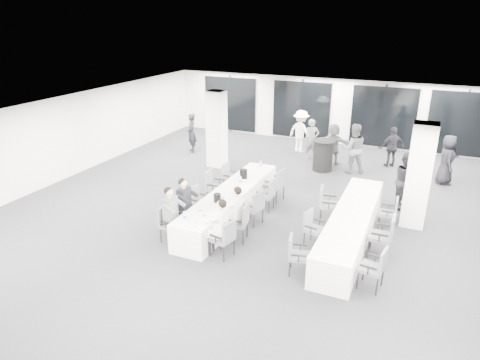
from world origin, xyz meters
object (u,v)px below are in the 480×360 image
object	(u,v)px
chair_main_left_fourth	(214,185)
standing_guest_h	(407,177)
chair_main_left_second	(181,211)
chair_side_right_near	(376,266)
chair_side_left_near	(296,253)
standing_guest_c	(301,129)
chair_main_right_near	(225,237)
chair_main_right_second	(240,220)
chair_side_left_mid	(312,226)
cocktail_table	(323,155)
standing_guest_a	(312,137)
chair_main_left_far	(229,176)
standing_guest_b	(354,145)
chair_main_left_near	(168,221)
chair_side_left_far	(326,202)
standing_guest_f	(333,141)
banquet_table_side	(351,227)
chair_main_right_far	(277,183)
chair_main_right_fourth	(268,193)
chair_main_right_mid	(255,206)
chair_side_right_far	(391,211)
standing_guest_e	(447,157)
ice_bucket_near	(217,198)
chair_side_right_mid	(385,233)
standing_guest_g	(191,131)
ice_bucket_far	(244,174)
standing_guest_d	(393,144)
chair_main_left_mid	(198,199)

from	to	relation	value
chair_main_left_fourth	standing_guest_h	xyz separation A→B (m)	(5.24, 1.98, 0.37)
chair_main_left_second	chair_side_right_near	world-z (taller)	chair_side_right_near
chair_side_left_near	standing_guest_c	bearing A→B (deg)	-176.40
chair_main_left_fourth	chair_main_right_near	distance (m)	3.14
chair_main_right_second	chair_side_left_mid	bearing A→B (deg)	-81.48
cocktail_table	chair_main_right_near	bearing A→B (deg)	-95.14
standing_guest_a	chair_main_left_far	bearing A→B (deg)	-140.73
chair_side_left_mid	standing_guest_b	bearing A→B (deg)	-167.57
chair_main_left_near	standing_guest_b	bearing A→B (deg)	147.83
chair_main_right_near	chair_side_left_near	xyz separation A→B (m)	(1.69, 0.03, -0.03)
chair_side_left_far	standing_guest_f	size ratio (longest dim) A/B	0.55
chair_main_left_second	chair_side_left_mid	bearing A→B (deg)	87.52
banquet_table_side	chair_main_right_far	bearing A→B (deg)	147.77
chair_main_right_fourth	chair_main_right_far	size ratio (longest dim) A/B	0.94
cocktail_table	chair_side_left_mid	distance (m)	5.56
chair_main_right_mid	chair_side_right_far	xyz separation A→B (m)	(3.34, 1.23, -0.05)
chair_side_left_mid	standing_guest_e	bearing A→B (deg)	164.82
standing_guest_h	standing_guest_c	bearing A→B (deg)	39.57
chair_main_right_near	chair_side_right_near	bearing A→B (deg)	-75.69
chair_main_right_fourth	ice_bucket_near	distance (m)	1.79
chair_side_right_mid	standing_guest_g	size ratio (longest dim) A/B	0.58
chair_main_left_second	banquet_table_side	bearing A→B (deg)	93.44
chair_main_left_second	chair_side_right_near	size ratio (longest dim) A/B	0.98
standing_guest_e	standing_guest_f	bearing A→B (deg)	72.01
banquet_table_side	chair_main_right_far	distance (m)	2.98
chair_side_right_far	ice_bucket_far	xyz separation A→B (m)	(-4.24, 0.07, 0.39)
standing_guest_e	standing_guest_h	xyz separation A→B (m)	(-1.09, -2.57, 0.01)
chair_main_left_second	standing_guest_f	xyz separation A→B (m)	(2.43, 6.93, 0.36)
standing_guest_g	chair_main_right_fourth	bearing A→B (deg)	8.65
chair_side_right_near	ice_bucket_far	bearing A→B (deg)	63.48
chair_side_right_near	standing_guest_d	bearing A→B (deg)	12.39
cocktail_table	standing_guest_f	size ratio (longest dim) A/B	0.63
chair_main_left_mid	chair_side_left_mid	xyz separation A→B (m)	(3.35, -0.28, 0.01)
chair_main_left_near	standing_guest_g	xyz separation A→B (m)	(-3.20, 6.74, 0.39)
chair_side_right_mid	standing_guest_e	xyz separation A→B (m)	(1.30, 5.68, 0.35)
chair_side_left_far	standing_guest_h	size ratio (longest dim) A/B	0.52
chair_side_left_mid	standing_guest_e	distance (m)	6.55
chair_main_right_near	chair_main_right_mid	world-z (taller)	chair_main_right_mid
chair_main_right_mid	chair_main_right_fourth	size ratio (longest dim) A/B	1.01
chair_side_left_far	chair_main_left_second	bearing A→B (deg)	-69.02
chair_side_left_far	standing_guest_h	world-z (taller)	standing_guest_h
chair_main_right_near	chair_side_left_mid	xyz separation A→B (m)	(1.69, 1.39, -0.02)
chair_main_right_far	standing_guest_c	bearing A→B (deg)	20.30
chair_side_left_mid	chair_main_left_fourth	bearing A→B (deg)	-98.90
standing_guest_g	banquet_table_side	bearing A→B (deg)	15.13
chair_main_right_far	banquet_table_side	bearing A→B (deg)	-110.65
chair_main_left_second	standing_guest_c	world-z (taller)	standing_guest_c
chair_main_left_mid	chair_side_right_far	distance (m)	5.19
standing_guest_b	chair_side_left_near	bearing A→B (deg)	67.91
chair_side_right_near	chair_main_left_far	bearing A→B (deg)	63.10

